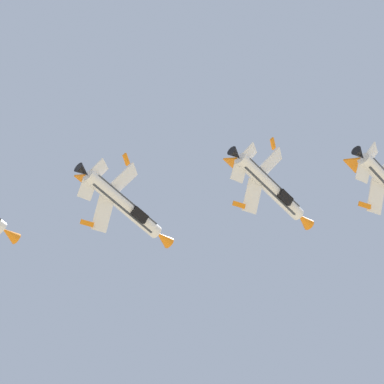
{
  "coord_description": "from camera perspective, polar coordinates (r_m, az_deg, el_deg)",
  "views": [
    {
      "loc": [
        -5.3,
        -7.32,
        1.55
      ],
      "look_at": [
        28.03,
        50.01,
        83.73
      ],
      "focal_mm": 80.63,
      "sensor_mm": 36.0,
      "label": 1
    }
  ],
  "objects": [
    {
      "name": "fighter_jet_right_wing",
      "position": [
        108.44,
        5.25,
        0.23
      ],
      "size": [
        15.52,
        7.96,
        7.94
      ],
      "rotation": [
        0.0,
        -0.89,
        5.04
      ],
      "color": "white"
    },
    {
      "name": "fighter_jet_left_outer",
      "position": [
        104.48,
        -4.48,
        -0.93
      ],
      "size": [
        15.52,
        7.89,
        8.06
      ],
      "rotation": [
        0.0,
        -0.92,
        5.04
      ],
      "color": "white"
    }
  ]
}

